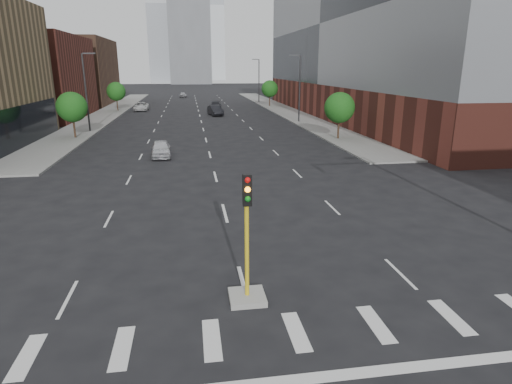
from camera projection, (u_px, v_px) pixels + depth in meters
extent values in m
cube|color=gray|center=(111.00, 112.00, 73.80)|extent=(5.00, 92.00, 0.15)
cube|color=gray|center=(281.00, 109.00, 78.20)|extent=(5.00, 92.00, 0.15)
cube|color=brown|center=(10.00, 77.00, 62.70)|extent=(20.00, 22.00, 12.00)
cube|color=brown|center=(59.00, 72.00, 87.21)|extent=(20.00, 24.00, 13.00)
cube|color=brown|center=(391.00, 100.00, 66.38)|extent=(24.00, 70.00, 5.00)
cube|color=slate|center=(398.00, 25.00, 63.27)|extent=(24.00, 70.00, 17.00)
cube|color=#B2B7BC|center=(171.00, 6.00, 203.37)|extent=(22.00, 22.00, 70.00)
cube|color=#B2B7BC|center=(205.00, 7.00, 242.52)|extent=(20.00, 20.00, 80.00)
cube|color=slate|center=(189.00, 32.00, 189.26)|extent=(18.00, 18.00, 44.00)
cube|color=#999993|center=(247.00, 297.00, 14.37)|extent=(1.20, 1.20, 0.20)
cylinder|color=gold|center=(247.00, 251.00, 13.89)|extent=(0.14, 0.14, 3.20)
cube|color=black|center=(247.00, 190.00, 13.13)|extent=(0.28, 0.18, 1.00)
sphere|color=red|center=(248.00, 180.00, 12.94)|extent=(0.18, 0.18, 0.18)
sphere|color=orange|center=(248.00, 190.00, 13.02)|extent=(0.18, 0.18, 0.18)
sphere|color=#0C7F19|center=(248.00, 199.00, 13.11)|extent=(0.18, 0.18, 0.18)
cylinder|color=#2D2D30|center=(300.00, 90.00, 58.72)|extent=(0.20, 0.20, 9.00)
cube|color=#2D2D30|center=(295.00, 55.00, 57.33)|extent=(1.40, 0.22, 0.15)
cylinder|color=#2D2D30|center=(259.00, 81.00, 91.90)|extent=(0.20, 0.20, 9.00)
cube|color=#2D2D30|center=(255.00, 59.00, 90.51)|extent=(1.40, 0.22, 0.15)
cylinder|color=#2D2D30|center=(86.00, 94.00, 50.01)|extent=(0.20, 0.20, 9.00)
cube|color=#2D2D30|center=(89.00, 53.00, 48.86)|extent=(1.40, 0.22, 0.15)
cylinder|color=#382619|center=(74.00, 129.00, 46.18)|extent=(0.20, 0.20, 1.75)
sphere|color=#144A13|center=(72.00, 107.00, 45.51)|extent=(3.20, 3.20, 3.20)
cylinder|color=#382619|center=(117.00, 105.00, 74.62)|extent=(0.20, 0.20, 1.75)
sphere|color=#144A13|center=(116.00, 91.00, 73.95)|extent=(3.20, 3.20, 3.20)
cylinder|color=#382619|center=(338.00, 130.00, 45.56)|extent=(0.20, 0.20, 1.75)
sphere|color=#144A13|center=(340.00, 108.00, 44.89)|extent=(3.20, 3.20, 3.20)
cylinder|color=#382619|center=(270.00, 101.00, 83.48)|extent=(0.20, 0.20, 1.75)
sphere|color=#144A13|center=(270.00, 89.00, 82.81)|extent=(3.20, 3.20, 3.20)
imported|color=silver|center=(161.00, 149.00, 37.03)|extent=(1.86, 4.18, 1.40)
imported|color=black|center=(215.00, 110.00, 68.30)|extent=(2.46, 5.04, 1.59)
imported|color=silver|center=(141.00, 106.00, 75.94)|extent=(2.41, 5.19, 1.44)
imported|color=black|center=(216.00, 106.00, 76.91)|extent=(2.44, 5.12, 1.44)
imported|color=#A7A8AC|center=(183.00, 95.00, 107.99)|extent=(1.89, 4.09, 1.36)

